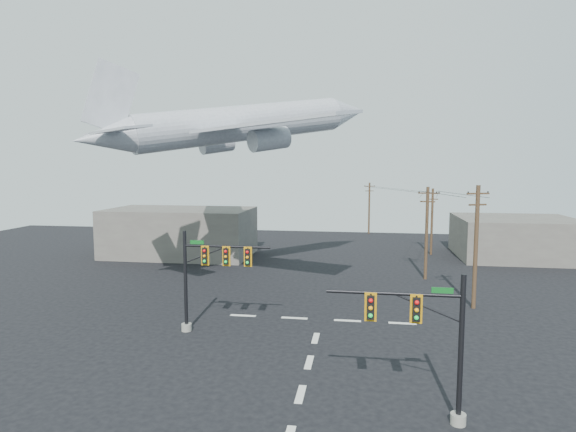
% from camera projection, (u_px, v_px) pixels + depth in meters
% --- Properties ---
extents(ground, '(120.00, 120.00, 0.00)m').
position_uv_depth(ground, '(300.00, 394.00, 24.34)').
color(ground, black).
rests_on(ground, ground).
extents(lane_markings, '(14.00, 21.20, 0.01)m').
position_uv_depth(lane_markings, '(311.00, 353.00, 29.58)').
color(lane_markings, silver).
rests_on(lane_markings, ground).
extents(signal_mast_near, '(6.28, 0.75, 6.85)m').
position_uv_depth(signal_mast_near, '(431.00, 344.00, 21.29)').
color(signal_mast_near, gray).
rests_on(signal_mast_near, ground).
extents(signal_mast_far, '(6.33, 0.78, 7.07)m').
position_uv_depth(signal_mast_far, '(206.00, 276.00, 32.96)').
color(signal_mast_far, gray).
rests_on(signal_mast_far, ground).
extents(utility_pole_a, '(1.89, 0.88, 9.97)m').
position_uv_depth(utility_pole_a, '(476.00, 245.00, 38.43)').
color(utility_pole_a, '#4A331F').
rests_on(utility_pole_a, ground).
extents(utility_pole_b, '(1.89, 0.45, 9.38)m').
position_uv_depth(utility_pole_b, '(427.00, 231.00, 48.35)').
color(utility_pole_b, '#4A331F').
rests_on(utility_pole_b, ground).
extents(utility_pole_c, '(1.75, 0.36, 8.56)m').
position_uv_depth(utility_pole_c, '(432.00, 220.00, 61.70)').
color(utility_pole_c, '#4A331F').
rests_on(utility_pole_c, ground).
extents(utility_pole_d, '(1.77, 0.40, 8.59)m').
position_uv_depth(utility_pole_d, '(369.00, 207.00, 80.84)').
color(utility_pole_d, '#4A331F').
rests_on(utility_pole_d, ground).
extents(power_lines, '(9.55, 41.88, 1.06)m').
position_uv_depth(power_lines, '(416.00, 191.00, 59.33)').
color(power_lines, black).
extents(airliner, '(25.10, 23.99, 7.79)m').
position_uv_depth(airliner, '(243.00, 124.00, 43.66)').
color(airliner, silver).
extents(building_left, '(18.00, 10.00, 6.00)m').
position_uv_depth(building_left, '(180.00, 232.00, 61.45)').
color(building_left, '#635F57').
rests_on(building_left, ground).
extents(building_right, '(14.00, 12.00, 5.00)m').
position_uv_depth(building_right, '(516.00, 238.00, 60.05)').
color(building_right, '#635F57').
rests_on(building_right, ground).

